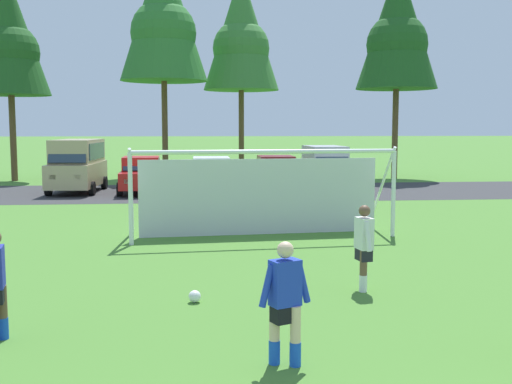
# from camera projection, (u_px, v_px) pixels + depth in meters

# --- Properties ---
(ground_plane) EXTENTS (400.00, 400.00, 0.00)m
(ground_plane) POSITION_uv_depth(u_px,v_px,m) (262.00, 230.00, 18.58)
(ground_plane) COLOR #477A2D
(parking_lot_strip) EXTENTS (52.00, 8.40, 0.01)m
(parking_lot_strip) POSITION_uv_depth(u_px,v_px,m) (237.00, 192.00, 29.67)
(parking_lot_strip) COLOR #333335
(parking_lot_strip) RESTS_ON ground
(soccer_ball) EXTENTS (0.22, 0.22, 0.22)m
(soccer_ball) POSITION_uv_depth(u_px,v_px,m) (195.00, 296.00, 10.91)
(soccer_ball) COLOR white
(soccer_ball) RESTS_ON ground
(soccer_goal) EXTENTS (7.55, 2.55, 2.57)m
(soccer_goal) POSITION_uv_depth(u_px,v_px,m) (262.00, 191.00, 17.56)
(soccer_goal) COLOR white
(soccer_goal) RESTS_ON ground
(player_striker_near) EXTENTS (0.74, 0.37, 1.64)m
(player_striker_near) POSITION_uv_depth(u_px,v_px,m) (285.00, 304.00, 7.97)
(player_striker_near) COLOR beige
(player_striker_near) RESTS_ON ground
(player_midfield_center) EXTENTS (0.30, 0.75, 1.64)m
(player_midfield_center) POSITION_uv_depth(u_px,v_px,m) (364.00, 248.00, 11.66)
(player_midfield_center) COLOR brown
(player_midfield_center) RESTS_ON ground
(parked_car_slot_far_left) EXTENTS (2.34, 4.87, 2.52)m
(parked_car_slot_far_left) POSITION_uv_depth(u_px,v_px,m) (78.00, 164.00, 29.41)
(parked_car_slot_far_left) COLOR tan
(parked_car_slot_far_left) RESTS_ON ground
(parked_car_slot_left) EXTENTS (2.16, 4.26, 1.72)m
(parked_car_slot_left) POSITION_uv_depth(u_px,v_px,m) (141.00, 175.00, 28.97)
(parked_car_slot_left) COLOR red
(parked_car_slot_left) RESTS_ON ground
(parked_car_slot_center_left) EXTENTS (2.05, 4.20, 1.72)m
(parked_car_slot_center_left) POSITION_uv_depth(u_px,v_px,m) (211.00, 175.00, 28.50)
(parked_car_slot_center_left) COLOR silver
(parked_car_slot_center_left) RESTS_ON ground
(parked_car_slot_center) EXTENTS (2.06, 4.21, 1.72)m
(parked_car_slot_center) POSITION_uv_depth(u_px,v_px,m) (276.00, 173.00, 29.87)
(parked_car_slot_center) COLOR maroon
(parked_car_slot_center) RESTS_ON ground
(parked_car_slot_center_right) EXTENTS (2.27, 4.67, 2.16)m
(parked_car_slot_center_right) POSITION_uv_depth(u_px,v_px,m) (325.00, 167.00, 31.14)
(parked_car_slot_center_right) COLOR #B2B2BC
(parked_car_slot_center_right) RESTS_ON ground
(tree_left_edge) EXTENTS (4.44, 4.44, 11.85)m
(tree_left_edge) POSITION_uv_depth(u_px,v_px,m) (9.00, 38.00, 34.91)
(tree_left_edge) COLOR brown
(tree_left_edge) RESTS_ON ground
(tree_mid_left) EXTENTS (5.34, 5.34, 14.24)m
(tree_mid_left) POSITION_uv_depth(u_px,v_px,m) (163.00, 17.00, 37.38)
(tree_mid_left) COLOR brown
(tree_mid_left) RESTS_ON ground
(tree_center_back) EXTENTS (5.00, 5.00, 13.34)m
(tree_center_back) POSITION_uv_depth(u_px,v_px,m) (241.00, 35.00, 40.48)
(tree_center_back) COLOR brown
(tree_center_back) RESTS_ON ground
(tree_mid_right) EXTENTS (4.86, 4.86, 12.97)m
(tree_mid_right) POSITION_uv_depth(u_px,v_px,m) (397.00, 30.00, 36.79)
(tree_mid_right) COLOR brown
(tree_mid_right) RESTS_ON ground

